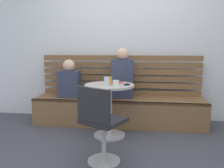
% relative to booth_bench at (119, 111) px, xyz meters
% --- Properties ---
extents(ground, '(8.00, 8.00, 0.00)m').
position_rel_booth_bench_xyz_m(ground, '(0.00, -1.20, -0.22)').
color(ground, '#42424C').
extents(back_wall, '(5.20, 0.10, 2.90)m').
position_rel_booth_bench_xyz_m(back_wall, '(0.00, 0.44, 1.23)').
color(back_wall, silver).
rests_on(back_wall, ground).
extents(booth_bench, '(2.70, 0.52, 0.44)m').
position_rel_booth_bench_xyz_m(booth_bench, '(0.00, 0.00, 0.00)').
color(booth_bench, brown).
rests_on(booth_bench, ground).
extents(booth_backrest, '(2.65, 0.04, 0.67)m').
position_rel_booth_bench_xyz_m(booth_backrest, '(0.00, 0.24, 0.56)').
color(booth_backrest, brown).
rests_on(booth_backrest, booth_bench).
extents(cafe_table, '(0.68, 0.68, 0.74)m').
position_rel_booth_bench_xyz_m(cafe_table, '(-0.08, -0.51, 0.30)').
color(cafe_table, '#ADADB2').
rests_on(cafe_table, ground).
extents(white_chair, '(0.54, 0.54, 0.85)m').
position_rel_booth_bench_xyz_m(white_chair, '(-0.07, -1.32, 0.24)').
color(white_chair, '#ADADB2').
rests_on(white_chair, ground).
extents(person_adult, '(0.34, 0.22, 0.79)m').
position_rel_booth_bench_xyz_m(person_adult, '(0.05, 0.02, 0.58)').
color(person_adult, '#333851').
rests_on(person_adult, booth_bench).
extents(person_child_left, '(0.34, 0.22, 0.61)m').
position_rel_booth_bench_xyz_m(person_child_left, '(-0.80, -0.04, 0.49)').
color(person_child_left, '#333851').
rests_on(person_child_left, booth_bench).
extents(cup_ceramic_white, '(0.08, 0.08, 0.07)m').
position_rel_booth_bench_xyz_m(cup_ceramic_white, '(0.02, -0.59, 0.55)').
color(cup_ceramic_white, white).
rests_on(cup_ceramic_white, cafe_table).
extents(cup_tumbler_orange, '(0.07, 0.07, 0.10)m').
position_rel_booth_bench_xyz_m(cup_tumbler_orange, '(-0.08, -0.49, 0.57)').
color(cup_tumbler_orange, orange).
rests_on(cup_tumbler_orange, cafe_table).
extents(cup_glass_tall, '(0.07, 0.07, 0.12)m').
position_rel_booth_bench_xyz_m(cup_glass_tall, '(-0.10, -0.65, 0.58)').
color(cup_glass_tall, silver).
rests_on(cup_glass_tall, cafe_table).
extents(plate_small, '(0.17, 0.17, 0.01)m').
position_rel_booth_bench_xyz_m(plate_small, '(0.02, -0.37, 0.52)').
color(plate_small, '#DB4C42').
rests_on(plate_small, cafe_table).
extents(phone_on_table, '(0.08, 0.14, 0.01)m').
position_rel_booth_bench_xyz_m(phone_on_table, '(0.16, -0.52, 0.52)').
color(phone_on_table, black).
rests_on(phone_on_table, cafe_table).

